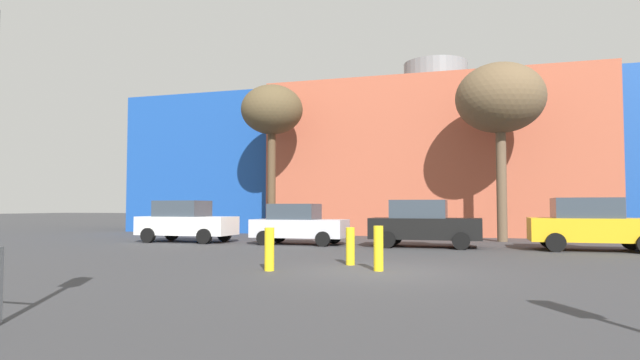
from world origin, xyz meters
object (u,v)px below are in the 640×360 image
(parked_car_3, at_px, (592,224))
(parked_car_2, at_px, (424,224))
(parked_car_0, at_px, (186,221))
(parked_car_1, at_px, (298,224))
(bare_tree_0, at_px, (272,112))
(bare_tree_1, at_px, (500,100))
(bollard_yellow_0, at_px, (269,249))
(bollard_yellow_1, at_px, (378,248))
(bollard_yellow_2, at_px, (350,246))

(parked_car_3, bearing_deg, parked_car_2, -180.00)
(parked_car_0, distance_m, parked_car_1, 5.34)
(parked_car_0, height_order, parked_car_2, parked_car_0)
(bare_tree_0, bearing_deg, parked_car_0, -115.43)
(parked_car_0, relative_size, bare_tree_1, 0.52)
(bare_tree_0, bearing_deg, parked_car_1, -56.68)
(parked_car_3, xyz_separation_m, bare_tree_1, (-2.87, 4.28, 5.54))
(parked_car_0, xyz_separation_m, bollard_yellow_0, (7.61, -8.83, -0.39))
(bare_tree_0, height_order, bollard_yellow_0, bare_tree_0)
(bare_tree_0, height_order, bollard_yellow_1, bare_tree_0)
(parked_car_2, xyz_separation_m, bollard_yellow_1, (-0.34, -8.09, -0.36))
(bollard_yellow_0, bearing_deg, bollard_yellow_2, 48.63)
(parked_car_1, height_order, bollard_yellow_1, parked_car_1)
(bollard_yellow_1, relative_size, bollard_yellow_2, 1.09)
(bollard_yellow_1, bearing_deg, bollard_yellow_2, 131.37)
(bollard_yellow_1, bearing_deg, parked_car_0, 141.58)
(parked_car_2, xyz_separation_m, bollard_yellow_2, (-1.31, -6.99, -0.41))
(parked_car_3, xyz_separation_m, bollard_yellow_1, (-6.32, -8.09, -0.39))
(parked_car_3, height_order, bollard_yellow_2, parked_car_3)
(parked_car_3, xyz_separation_m, bare_tree_0, (-14.28, 4.72, 5.62))
(bollard_yellow_0, distance_m, bollard_yellow_2, 2.45)
(parked_car_2, height_order, bare_tree_1, bare_tree_1)
(bare_tree_1, distance_m, bollard_yellow_0, 15.61)
(parked_car_3, relative_size, bare_tree_1, 0.54)
(bare_tree_0, distance_m, bollard_yellow_1, 16.24)
(bare_tree_0, xyz_separation_m, bollard_yellow_1, (7.96, -12.81, -6.02))
(bollard_yellow_2, bearing_deg, parked_car_1, 119.10)
(bollard_yellow_0, bearing_deg, bare_tree_1, 65.26)
(parked_car_0, distance_m, bare_tree_0, 7.69)
(parked_car_1, bearing_deg, bare_tree_0, 123.32)
(parked_car_2, bearing_deg, bare_tree_0, 150.40)
(parked_car_0, distance_m, bollard_yellow_2, 11.58)
(parked_car_0, bearing_deg, parked_car_3, 0.00)
(parked_car_3, height_order, bare_tree_1, bare_tree_1)
(bollard_yellow_1, bearing_deg, bare_tree_0, 121.87)
(parked_car_1, relative_size, bare_tree_0, 0.49)
(bare_tree_0, bearing_deg, bare_tree_1, -2.20)
(bare_tree_1, xyz_separation_m, bollard_yellow_2, (-4.42, -11.26, -5.98))
(parked_car_2, height_order, bollard_yellow_0, parked_car_2)
(parked_car_0, height_order, bollard_yellow_2, parked_car_0)
(parked_car_2, bearing_deg, parked_car_3, 0.00)
(parked_car_0, xyz_separation_m, bare_tree_1, (13.65, 4.28, 5.56))
(bollard_yellow_0, height_order, bollard_yellow_2, bollard_yellow_0)
(parked_car_2, relative_size, bollard_yellow_1, 3.85)
(parked_car_1, relative_size, bare_tree_1, 0.48)
(parked_car_2, xyz_separation_m, bollard_yellow_0, (-2.93, -8.83, -0.39))
(parked_car_0, bearing_deg, parked_car_2, 0.00)
(parked_car_3, distance_m, bollard_yellow_1, 10.27)
(parked_car_0, relative_size, parked_car_1, 1.09)
(parked_car_2, distance_m, bollard_yellow_0, 9.31)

